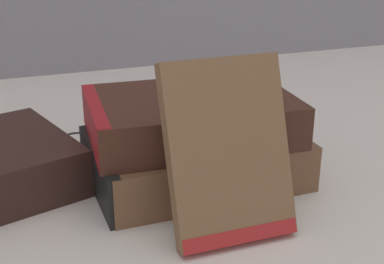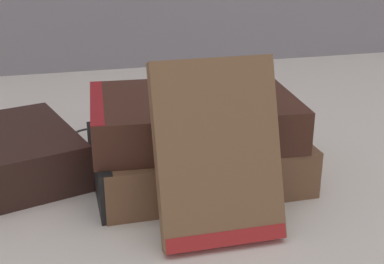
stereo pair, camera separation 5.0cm
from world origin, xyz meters
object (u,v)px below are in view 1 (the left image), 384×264
object	(u,v)px
book_flat_bottom	(187,159)
pocket_watch	(223,92)
book_leaning_front	(229,157)
reading_glasses	(102,134)
book_flat_top	(185,117)

from	to	relation	value
book_flat_bottom	pocket_watch	distance (m)	0.08
book_leaning_front	reading_glasses	size ratio (longest dim) A/B	1.22
pocket_watch	reading_glasses	size ratio (longest dim) A/B	0.53
book_flat_top	reading_glasses	distance (m)	0.17
book_flat_bottom	book_flat_top	bearing A→B (deg)	104.40
pocket_watch	book_flat_top	bearing A→B (deg)	169.68
reading_glasses	book_flat_top	bearing A→B (deg)	-78.10
pocket_watch	reading_glasses	world-z (taller)	pocket_watch
book_flat_top	pocket_watch	xyz separation A→B (m)	(0.04, -0.01, 0.02)
book_flat_bottom	reading_glasses	size ratio (longest dim) A/B	1.69
book_flat_bottom	book_leaning_front	bearing A→B (deg)	-90.92
book_flat_top	book_leaning_front	xyz separation A→B (m)	(0.00, -0.10, 0.00)
book_flat_top	book_leaning_front	size ratio (longest dim) A/B	1.40
pocket_watch	reading_glasses	bearing A→B (deg)	121.81
book_flat_bottom	reading_glasses	xyz separation A→B (m)	(-0.06, 0.15, -0.02)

